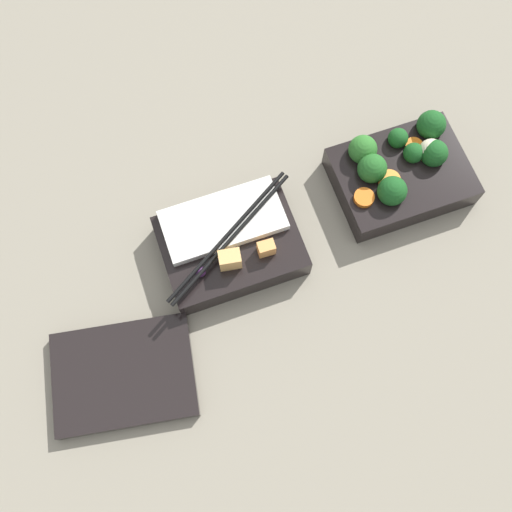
{
  "coord_description": "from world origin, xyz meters",
  "views": [
    {
      "loc": [
        0.18,
        0.29,
        0.76
      ],
      "look_at": [
        0.1,
        0.05,
        0.04
      ],
      "focal_mm": 42.0,
      "sensor_mm": 36.0,
      "label": 1
    }
  ],
  "objects": [
    {
      "name": "bento_tray_vegetable",
      "position": [
        -0.13,
        -0.01,
        0.03
      ],
      "size": [
        0.18,
        0.13,
        0.07
      ],
      "color": "black",
      "rests_on": "ground_plane"
    },
    {
      "name": "bento_lid",
      "position": [
        0.3,
        0.13,
        0.01
      ],
      "size": [
        0.19,
        0.16,
        0.02
      ],
      "primitive_type": "cube",
      "rotation": [
        0.0,
        0.0,
        -0.17
      ],
      "color": "black",
      "rests_on": "ground_plane"
    },
    {
      "name": "ground_plane",
      "position": [
        0.0,
        0.0,
        0.0
      ],
      "size": [
        3.0,
        3.0,
        0.0
      ],
      "primitive_type": "plane",
      "color": "gray"
    },
    {
      "name": "bento_tray_rice",
      "position": [
        0.13,
        0.02,
        0.02
      ],
      "size": [
        0.2,
        0.13,
        0.07
      ],
      "color": "black",
      "rests_on": "ground_plane"
    }
  ]
}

